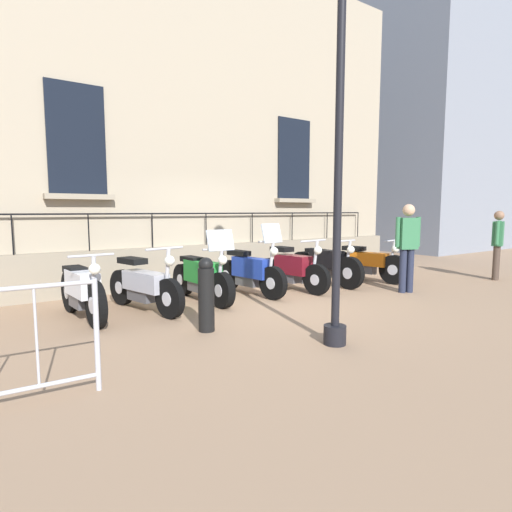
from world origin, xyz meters
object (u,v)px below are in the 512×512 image
motorcycle_blue (250,273)px  bollard (206,294)px  motorcycle_green (202,278)px  pedestrian_standing (408,242)px  motorcycle_silver (144,286)px  lamppost (339,134)px  motorcycle_black (325,265)px  motorcycle_orange (366,263)px  motorcycle_white (82,291)px  pedestrian_walking (498,241)px  motorcycle_maroon (292,269)px

motorcycle_blue → bollard: motorcycle_blue is taller
motorcycle_green → pedestrian_standing: pedestrian_standing is taller
motorcycle_silver → lamppost: lamppost is taller
motorcycle_blue → motorcycle_black: size_ratio=0.92×
motorcycle_silver → motorcycle_orange: bearing=88.8°
motorcycle_white → motorcycle_black: motorcycle_white is taller
motorcycle_black → pedestrian_standing: (1.59, 0.72, 0.58)m
motorcycle_white → pedestrian_standing: bearing=75.2°
pedestrian_walking → motorcycle_maroon: bearing=-110.3°
motorcycle_silver → pedestrian_walking: bearing=77.3°
motorcycle_white → motorcycle_green: size_ratio=0.97×
motorcycle_green → lamppost: 3.80m
motorcycle_white → motorcycle_maroon: 4.12m
motorcycle_white → motorcycle_black: bearing=90.5°
motorcycle_white → motorcycle_green: motorcycle_green is taller
motorcycle_maroon → motorcycle_blue: bearing=-97.3°
motorcycle_black → pedestrian_standing: bearing=24.2°
motorcycle_silver → motorcycle_blue: size_ratio=1.03×
motorcycle_black → motorcycle_orange: (0.19, 1.16, -0.02)m
motorcycle_green → motorcycle_orange: motorcycle_green is taller
motorcycle_white → pedestrian_standing: pedestrian_standing is taller
motorcycle_white → pedestrian_walking: pedestrian_walking is taller
motorcycle_silver → pedestrian_standing: 5.17m
motorcycle_green → pedestrian_walking: (1.93, 6.90, 0.49)m
motorcycle_blue → pedestrian_walking: bearing=71.8°
motorcycle_silver → motorcycle_blue: motorcycle_blue is taller
motorcycle_green → lamppost: bearing=3.6°
motorcycle_orange → pedestrian_standing: 1.59m
motorcycle_silver → pedestrian_walking: pedestrian_walking is taller
motorcycle_maroon → pedestrian_standing: 2.38m
motorcycle_silver → lamppost: (3.02, 1.33, 2.14)m
motorcycle_maroon → lamppost: size_ratio=0.43×
motorcycle_orange → pedestrian_walking: size_ratio=1.22×
lamppost → bollard: (-1.42, -1.04, -2.04)m
motorcycle_green → bollard: motorcycle_green is taller
motorcycle_white → lamppost: bearing=37.0°
motorcycle_silver → motorcycle_green: bearing=96.3°
motorcycle_green → motorcycle_blue: (0.01, 1.06, 0.01)m
motorcycle_white → pedestrian_standing: 6.09m
motorcycle_orange → motorcycle_silver: bearing=-91.2°
motorcycle_white → motorcycle_silver: 0.96m
motorcycle_silver → motorcycle_orange: motorcycle_silver is taller
bollard → pedestrian_walking: 7.75m
motorcycle_white → bollard: bearing=37.7°
bollard → pedestrian_standing: size_ratio=0.57×
motorcycle_blue → lamppost: size_ratio=0.42×
motorcycle_white → pedestrian_standing: (1.55, 5.87, 0.58)m
motorcycle_blue → pedestrian_walking: pedestrian_walking is taller
motorcycle_silver → pedestrian_standing: bearing=72.8°
lamppost → pedestrian_standing: size_ratio=2.59×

